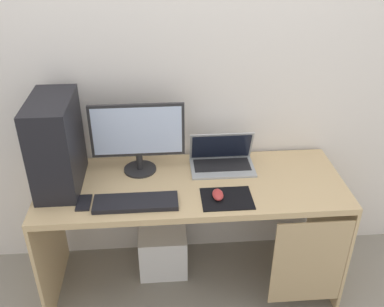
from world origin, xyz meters
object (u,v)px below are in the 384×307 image
at_px(keyboard, 136,202).
at_px(mouse_left, 218,195).
at_px(pc_tower, 56,144).
at_px(subwoofer, 163,248).
at_px(laptop, 222,160).
at_px(cell_phone, 84,203).
at_px(monitor, 138,136).

relative_size(keyboard, mouse_left, 4.38).
distance_m(pc_tower, keyboard, 0.51).
relative_size(pc_tower, subwoofer, 1.67).
height_order(mouse_left, subwoofer, mouse_left).
xyz_separation_m(laptop, keyboard, (-0.48, -0.33, -0.03)).
height_order(cell_phone, subwoofer, cell_phone).
xyz_separation_m(pc_tower, keyboard, (0.39, -0.22, -0.23)).
bearing_deg(keyboard, mouse_left, 2.77).
bearing_deg(monitor, mouse_left, -36.14).
height_order(laptop, keyboard, laptop).
distance_m(monitor, keyboard, 0.38).
bearing_deg(subwoofer, keyboard, -111.21).
xyz_separation_m(pc_tower, mouse_left, (0.81, -0.20, -0.22)).
relative_size(pc_tower, laptop, 1.36).
bearing_deg(pc_tower, laptop, 7.25).
distance_m(pc_tower, subwoofer, 0.98).
bearing_deg(pc_tower, cell_phone, -54.33).
bearing_deg(mouse_left, laptop, 78.48).
height_order(laptop, cell_phone, laptop).
relative_size(mouse_left, subwoofer, 0.33).
bearing_deg(cell_phone, mouse_left, -0.63).
bearing_deg(mouse_left, keyboard, -177.23).
relative_size(pc_tower, monitor, 0.97).
bearing_deg(cell_phone, keyboard, -6.03).
distance_m(keyboard, mouse_left, 0.41).
bearing_deg(subwoofer, mouse_left, -45.07).
xyz_separation_m(keyboard, cell_phone, (-0.26, 0.03, -0.01)).
height_order(monitor, cell_phone, monitor).
bearing_deg(monitor, pc_tower, -166.66).
distance_m(mouse_left, subwoofer, 0.73).
relative_size(monitor, mouse_left, 5.24).
height_order(pc_tower, cell_phone, pc_tower).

